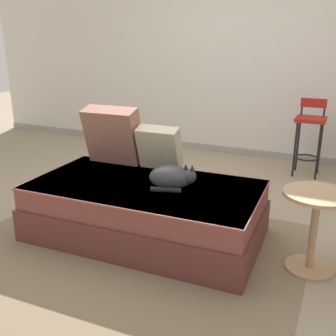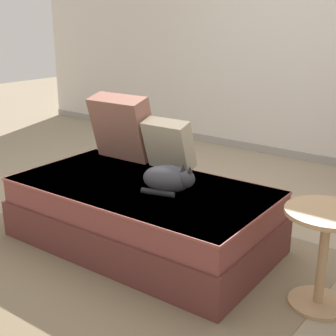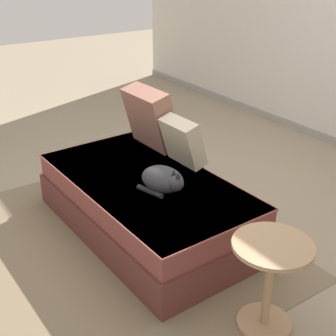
# 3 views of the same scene
# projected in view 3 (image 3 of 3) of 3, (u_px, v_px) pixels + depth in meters

# --- Properties ---
(ground_plane) EXTENTS (16.00, 16.00, 0.00)m
(ground_plane) POSITION_uv_depth(u_px,v_px,m) (188.00, 214.00, 3.81)
(ground_plane) COLOR gray
(ground_plane) RESTS_ON ground
(area_rug) EXTENTS (2.47, 2.06, 0.01)m
(area_rug) POSITION_uv_depth(u_px,v_px,m) (112.00, 241.00, 3.46)
(area_rug) COLOR #75664C
(area_rug) RESTS_ON ground
(couch) EXTENTS (1.80, 1.01, 0.44)m
(couch) POSITION_uv_depth(u_px,v_px,m) (146.00, 204.00, 3.52)
(couch) COLOR brown
(couch) RESTS_ON ground
(throw_pillow_corner) EXTENTS (0.49, 0.30, 0.51)m
(throw_pillow_corner) POSITION_uv_depth(u_px,v_px,m) (150.00, 118.00, 3.87)
(throw_pillow_corner) COLOR #936051
(throw_pillow_corner) RESTS_ON couch
(throw_pillow_middle) EXTENTS (0.36, 0.24, 0.38)m
(throw_pillow_middle) POSITION_uv_depth(u_px,v_px,m) (183.00, 141.00, 3.57)
(throw_pillow_middle) COLOR beige
(throw_pillow_middle) RESTS_ON couch
(cat) EXTENTS (0.38, 0.32, 0.20)m
(cat) POSITION_uv_depth(u_px,v_px,m) (163.00, 180.00, 3.22)
(cat) COLOR #333338
(cat) RESTS_ON couch
(side_table) EXTENTS (0.44, 0.44, 0.56)m
(side_table) POSITION_uv_depth(u_px,v_px,m) (270.00, 273.00, 2.55)
(side_table) COLOR tan
(side_table) RESTS_ON ground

